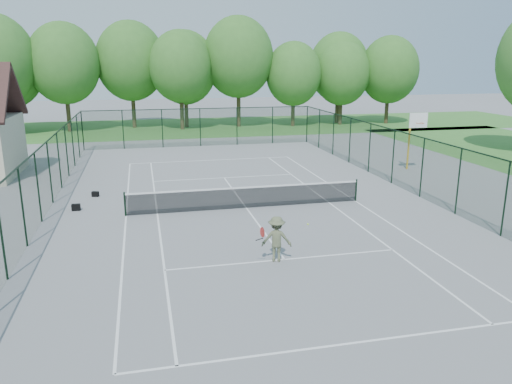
# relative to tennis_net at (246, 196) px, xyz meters

# --- Properties ---
(ground) EXTENTS (140.00, 140.00, 0.00)m
(ground) POSITION_rel_tennis_net_xyz_m (0.00, 0.00, -0.58)
(ground) COLOR gray
(ground) RESTS_ON ground
(grass_far) EXTENTS (80.00, 16.00, 0.01)m
(grass_far) POSITION_rel_tennis_net_xyz_m (0.00, 30.00, -0.57)
(grass_far) COLOR #458735
(grass_far) RESTS_ON ground
(court_lines) EXTENTS (11.05, 23.85, 0.01)m
(court_lines) POSITION_rel_tennis_net_xyz_m (0.00, 0.00, -0.57)
(court_lines) COLOR white
(court_lines) RESTS_ON ground
(tennis_net) EXTENTS (11.08, 0.08, 1.10)m
(tennis_net) POSITION_rel_tennis_net_xyz_m (0.00, 0.00, 0.00)
(tennis_net) COLOR black
(tennis_net) RESTS_ON ground
(fence_enclosure) EXTENTS (18.05, 36.05, 3.02)m
(fence_enclosure) POSITION_rel_tennis_net_xyz_m (0.00, 0.00, 0.98)
(fence_enclosure) COLOR #18351D
(fence_enclosure) RESTS_ON ground
(tree_line_far) EXTENTS (39.40, 6.40, 9.70)m
(tree_line_far) POSITION_rel_tennis_net_xyz_m (0.00, 30.00, 5.42)
(tree_line_far) COLOR #483923
(tree_line_far) RESTS_ON ground
(basketball_goal) EXTENTS (1.20, 1.43, 3.65)m
(basketball_goal) POSITION_rel_tennis_net_xyz_m (11.78, 5.74, 1.99)
(basketball_goal) COLOR gold
(basketball_goal) RESTS_ON ground
(sports_bag_a) EXTENTS (0.38, 0.24, 0.30)m
(sports_bag_a) POSITION_rel_tennis_net_xyz_m (-7.75, 1.39, -0.42)
(sports_bag_a) COLOR black
(sports_bag_a) RESTS_ON ground
(sports_bag_b) EXTENTS (0.38, 0.30, 0.26)m
(sports_bag_b) POSITION_rel_tennis_net_xyz_m (-7.08, 3.74, -0.45)
(sports_bag_b) COLOR black
(sports_bag_b) RESTS_ON ground
(tennis_player) EXTENTS (2.14, 0.95, 1.60)m
(tennis_player) POSITION_rel_tennis_net_xyz_m (-0.30, -6.43, 0.23)
(tennis_player) COLOR #5D6445
(tennis_player) RESTS_ON ground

